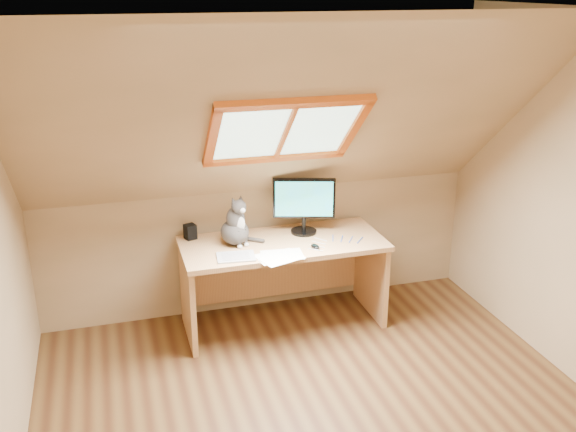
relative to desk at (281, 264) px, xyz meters
name	(u,v)px	position (x,y,z in m)	size (l,w,h in m)	color
room_shell	(348,216)	(-0.08, -1.54, 0.95)	(3.52, 3.52, 2.41)	tan
desk	(281,264)	(0.00, 0.00, 0.00)	(1.53, 0.67, 0.70)	tan
monitor	(304,202)	(0.21, 0.06, 0.47)	(0.47, 0.20, 0.44)	black
cat	(235,226)	(-0.35, -0.01, 0.36)	(0.29, 0.32, 0.39)	#3D3836
desk_speaker	(190,232)	(-0.66, 0.18, 0.27)	(0.08, 0.08, 0.11)	black
graphics_tablet	(236,257)	(-0.40, -0.26, 0.22)	(0.27, 0.19, 0.01)	#B2B2B7
mouse	(315,246)	(0.19, -0.26, 0.23)	(0.05, 0.09, 0.03)	black
papers	(270,257)	(-0.17, -0.33, 0.22)	(0.35, 0.30, 0.01)	white
cables	(335,241)	(0.38, -0.18, 0.22)	(0.51, 0.26, 0.01)	silver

